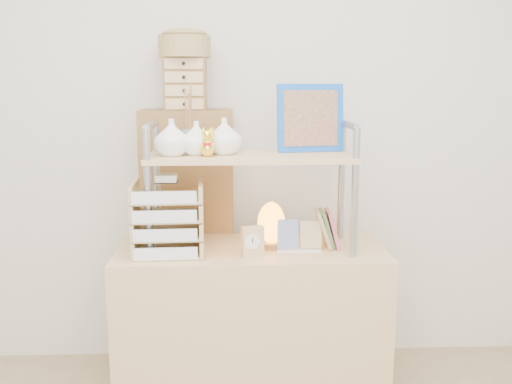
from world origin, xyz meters
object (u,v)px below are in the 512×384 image
desk (251,326)px  salt_lamp (271,224)px  cabinet (189,242)px  letter_tray (168,222)px

desk → salt_lamp: 0.49m
desk → salt_lamp: (0.09, 0.01, 0.48)m
desk → salt_lamp: bearing=6.4°
cabinet → letter_tray: (-0.05, -0.44, 0.21)m
desk → salt_lamp: size_ratio=5.78×
letter_tray → salt_lamp: bearing=9.8°
desk → cabinet: (-0.31, 0.37, 0.30)m
cabinet → salt_lamp: bearing=-41.4°
letter_tray → desk: bearing=10.6°
desk → letter_tray: size_ratio=3.43×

